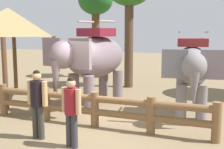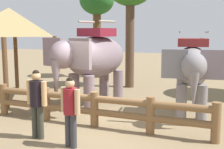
% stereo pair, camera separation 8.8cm
% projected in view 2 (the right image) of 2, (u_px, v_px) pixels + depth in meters
% --- Properties ---
extents(ground_plane, '(60.00, 60.00, 0.00)m').
position_uv_depth(ground_plane, '(98.00, 124.00, 9.04)').
color(ground_plane, '#826D4D').
extents(log_fence, '(7.02, 0.52, 1.05)m').
position_uv_depth(log_fence, '(94.00, 107.00, 8.73)').
color(log_fence, brown).
rests_on(log_fence, ground).
extents(elephant_near_left, '(2.31, 3.80, 3.19)m').
position_uv_depth(elephant_near_left, '(93.00, 59.00, 10.87)').
color(elephant_near_left, gray).
rests_on(elephant_near_left, ground).
extents(elephant_center, '(2.04, 3.35, 2.81)m').
position_uv_depth(elephant_center, '(192.00, 69.00, 9.81)').
color(elephant_center, gray).
rests_on(elephant_center, ground).
extents(tourist_woman_in_black, '(0.64, 0.38, 1.82)m').
position_uv_depth(tourist_woman_in_black, '(37.00, 99.00, 7.72)').
color(tourist_woman_in_black, '#393930').
rests_on(tourist_woman_in_black, ground).
extents(tourist_man_in_blue, '(0.60, 0.41, 1.73)m').
position_uv_depth(tourist_man_in_blue, '(70.00, 107.00, 7.13)').
color(tourist_man_in_blue, '#34353C').
rests_on(tourist_man_in_blue, ground).
extents(thatched_shelter, '(3.92, 3.92, 3.76)m').
position_uv_depth(thatched_shelter, '(9.00, 23.00, 12.20)').
color(thatched_shelter, brown).
rests_on(thatched_shelter, ground).
extents(tree_far_left, '(2.07, 2.07, 5.55)m').
position_uv_depth(tree_far_left, '(97.00, 5.00, 17.75)').
color(tree_far_left, brown).
rests_on(tree_far_left, ground).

